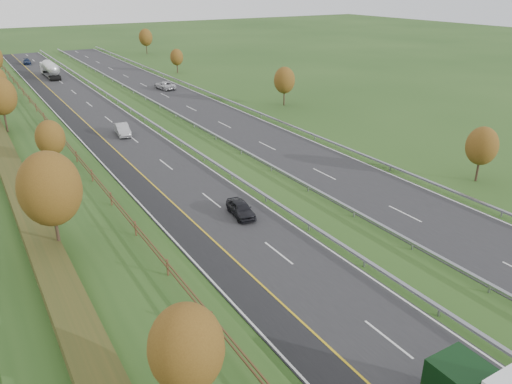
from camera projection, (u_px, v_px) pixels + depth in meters
ground at (191, 139)px, 67.95m from camera, size 400.00×400.00×0.00m
near_carriageway at (122, 138)px, 68.10m from camera, size 10.50×200.00×0.04m
far_carriageway at (229, 122)px, 75.91m from camera, size 10.50×200.00×0.04m
hard_shoulder at (94, 143)px, 66.32m from camera, size 3.00×200.00×0.04m
lane_markings at (166, 132)px, 71.02m from camera, size 26.75×200.00×0.01m
embankment_left at (18, 147)px, 61.56m from camera, size 12.00×200.00×2.00m
fence_left at (54, 129)px, 62.69m from camera, size 0.12×189.06×1.20m
median_barrier_near at (161, 128)px, 70.56m from camera, size 0.32×200.00×0.71m
median_barrier_far at (194, 124)px, 72.98m from camera, size 0.32×200.00×0.71m
outer_barrier_far at (261, 114)px, 78.42m from camera, size 0.32×200.00×0.71m
trees_left at (16, 109)px, 56.97m from camera, size 6.64×164.30×7.66m
trees_far at (219, 62)px, 103.60m from camera, size 8.45×118.60×7.12m
road_tanker at (50, 69)px, 110.31m from camera, size 2.40×11.22×3.46m
car_dark_near at (241, 209)px, 45.49m from camera, size 2.19×4.34×1.42m
car_silver_mid at (122, 130)px, 69.26m from camera, size 2.19×4.92×1.57m
car_small_far at (27, 62)px, 128.21m from camera, size 2.24×4.56×1.28m
car_oncoming at (165, 85)px, 98.63m from camera, size 3.11×5.73×1.52m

